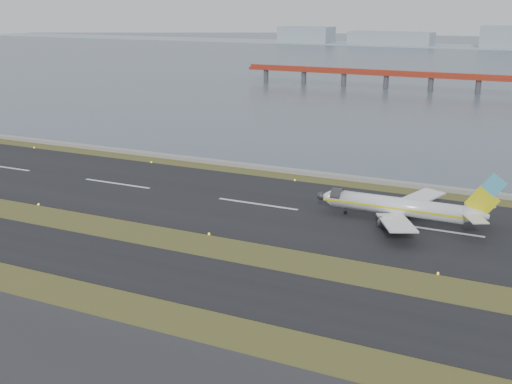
# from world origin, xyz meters

# --- Properties ---
(ground) EXTENTS (1000.00, 1000.00, 0.00)m
(ground) POSITION_xyz_m (0.00, 0.00, 0.00)
(ground) COLOR #344619
(ground) RESTS_ON ground
(taxiway_strip) EXTENTS (1000.00, 18.00, 0.10)m
(taxiway_strip) POSITION_xyz_m (0.00, -12.00, 0.05)
(taxiway_strip) COLOR black
(taxiway_strip) RESTS_ON ground
(runway_strip) EXTENTS (1000.00, 45.00, 0.10)m
(runway_strip) POSITION_xyz_m (0.00, 30.00, 0.05)
(runway_strip) COLOR black
(runway_strip) RESTS_ON ground
(seawall) EXTENTS (1000.00, 2.50, 1.00)m
(seawall) POSITION_xyz_m (0.00, 60.00, 0.50)
(seawall) COLOR gray
(seawall) RESTS_ON ground
(bay_water) EXTENTS (1400.00, 800.00, 1.30)m
(bay_water) POSITION_xyz_m (0.00, 460.00, 0.00)
(bay_water) COLOR #404D5B
(bay_water) RESTS_ON ground
(red_pier) EXTENTS (260.00, 5.00, 10.20)m
(red_pier) POSITION_xyz_m (20.00, 250.00, 7.28)
(red_pier) COLOR #A1301B
(red_pier) RESTS_ON ground
(airliner) EXTENTS (38.52, 32.89, 12.80)m
(airliner) POSITION_xyz_m (33.05, 31.75, 3.46)
(airliner) COLOR white
(airliner) RESTS_ON ground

